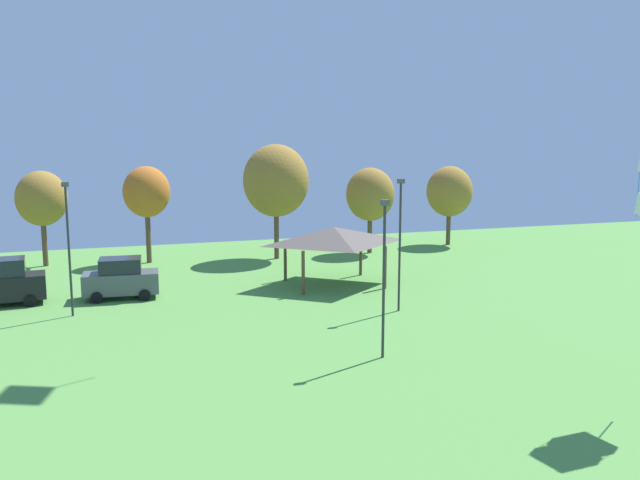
% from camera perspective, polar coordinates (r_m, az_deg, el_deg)
% --- Properties ---
extents(parked_car_leftmost, '(4.55, 2.30, 2.57)m').
position_cam_1_polar(parked_car_leftmost, '(40.74, -25.21, -3.27)').
color(parked_car_leftmost, black).
rests_on(parked_car_leftmost, ground).
extents(parked_car_second_from_left, '(4.28, 2.28, 2.33)m').
position_cam_1_polar(parked_car_second_from_left, '(40.03, -16.42, -3.13)').
color(parked_car_second_from_left, '#4C5156').
rests_on(parked_car_second_from_left, ground).
extents(park_pavilion, '(6.64, 5.23, 3.60)m').
position_cam_1_polar(park_pavilion, '(41.54, 1.18, 0.40)').
color(park_pavilion, brown).
rests_on(park_pavilion, ground).
extents(light_post_0, '(0.36, 0.20, 6.90)m').
position_cam_1_polar(light_post_0, '(36.53, -20.42, -0.16)').
color(light_post_0, '#2D2D33').
rests_on(light_post_0, ground).
extents(light_post_1, '(0.36, 0.20, 6.99)m').
position_cam_1_polar(light_post_1, '(35.45, 6.74, 0.16)').
color(light_post_1, '#2D2D33').
rests_on(light_post_1, ground).
extents(light_post_2, '(0.36, 0.20, 6.66)m').
position_cam_1_polar(light_post_2, '(28.02, 5.40, -2.57)').
color(light_post_2, '#2D2D33').
rests_on(light_post_2, ground).
extents(treeline_tree_2, '(3.50, 3.50, 6.70)m').
position_cam_1_polar(treeline_tree_2, '(50.91, -22.39, 3.22)').
color(treeline_tree_2, brown).
rests_on(treeline_tree_2, ground).
extents(treeline_tree_3, '(3.31, 3.31, 6.96)m').
position_cam_1_polar(treeline_tree_3, '(49.83, -14.40, 3.91)').
color(treeline_tree_3, brown).
rests_on(treeline_tree_3, ground).
extents(treeline_tree_4, '(4.84, 4.84, 8.47)m').
position_cam_1_polar(treeline_tree_4, '(49.91, -3.73, 5.00)').
color(treeline_tree_4, brown).
rests_on(treeline_tree_4, ground).
extents(treeline_tree_5, '(3.74, 3.74, 6.64)m').
position_cam_1_polar(treeline_tree_5, '(52.44, 4.25, 3.84)').
color(treeline_tree_5, brown).
rests_on(treeline_tree_5, ground).
extents(treeline_tree_6, '(3.79, 3.79, 6.55)m').
position_cam_1_polar(treeline_tree_6, '(57.19, 10.85, 4.03)').
color(treeline_tree_6, brown).
rests_on(treeline_tree_6, ground).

